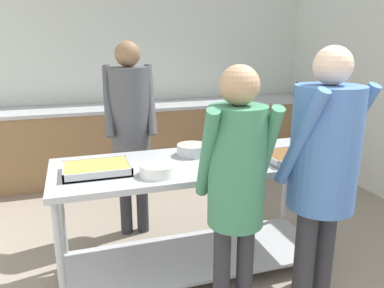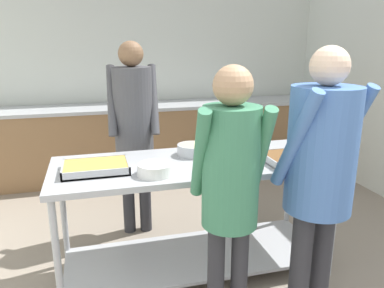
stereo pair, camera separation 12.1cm
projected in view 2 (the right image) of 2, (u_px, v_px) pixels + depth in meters
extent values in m
cube|color=silver|center=(153.00, 70.00, 5.03)|extent=(4.66, 0.06, 2.65)
cube|color=olive|center=(160.00, 140.00, 4.92)|extent=(4.50, 0.62, 0.88)
cube|color=#ADAFB5|center=(159.00, 106.00, 4.80)|extent=(4.50, 0.65, 0.04)
cube|color=black|center=(179.00, 104.00, 4.86)|extent=(0.56, 0.40, 0.02)
cube|color=#ADAFB5|center=(196.00, 164.00, 2.66)|extent=(2.00, 0.75, 0.04)
cube|color=#ADAFB5|center=(195.00, 255.00, 2.86)|extent=(1.92, 0.67, 0.02)
cylinder|color=#ADAFB5|center=(58.00, 263.00, 2.24)|extent=(0.04, 0.04, 0.84)
cylinder|color=#ADAFB5|center=(333.00, 224.00, 2.71)|extent=(0.04, 0.04, 0.84)
cylinder|color=#ADAFB5|center=(64.00, 216.00, 2.84)|extent=(0.04, 0.04, 0.84)
cylinder|color=#ADAFB5|center=(288.00, 191.00, 3.32)|extent=(0.04, 0.04, 0.84)
cube|color=#ADAFB5|center=(96.00, 170.00, 2.45)|extent=(0.42, 0.30, 0.01)
cube|color=gold|center=(96.00, 167.00, 2.45)|extent=(0.40, 0.28, 0.04)
cube|color=#ADAFB5|center=(96.00, 175.00, 2.31)|extent=(0.42, 0.01, 0.05)
cube|color=#ADAFB5|center=(95.00, 160.00, 2.58)|extent=(0.42, 0.01, 0.05)
cube|color=#ADAFB5|center=(63.00, 170.00, 2.39)|extent=(0.01, 0.30, 0.05)
cube|color=#ADAFB5|center=(128.00, 164.00, 2.50)|extent=(0.01, 0.30, 0.05)
cylinder|color=white|center=(156.00, 174.00, 2.39)|extent=(0.24, 0.24, 0.01)
cylinder|color=white|center=(156.00, 172.00, 2.39)|extent=(0.24, 0.24, 0.01)
cylinder|color=white|center=(155.00, 170.00, 2.38)|extent=(0.23, 0.23, 0.01)
cylinder|color=white|center=(155.00, 168.00, 2.38)|extent=(0.23, 0.23, 0.01)
cylinder|color=white|center=(155.00, 166.00, 2.38)|extent=(0.23, 0.23, 0.01)
cylinder|color=white|center=(155.00, 165.00, 2.37)|extent=(0.23, 0.23, 0.01)
cylinder|color=#ADAFB5|center=(192.00, 150.00, 2.78)|extent=(0.23, 0.23, 0.08)
cylinder|color=beige|center=(192.00, 145.00, 2.77)|extent=(0.20, 0.20, 0.01)
cylinder|color=black|center=(216.00, 144.00, 2.82)|extent=(0.14, 0.02, 0.02)
cylinder|color=#3D668C|center=(233.00, 150.00, 2.83)|extent=(0.19, 0.19, 0.05)
sphere|color=#2D702D|center=(237.00, 145.00, 2.82)|extent=(0.05, 0.05, 0.05)
sphere|color=#2D702D|center=(232.00, 144.00, 2.85)|extent=(0.06, 0.06, 0.06)
sphere|color=#2D702D|center=(231.00, 146.00, 2.82)|extent=(0.06, 0.06, 0.06)
sphere|color=#2D702D|center=(235.00, 146.00, 2.80)|extent=(0.05, 0.05, 0.05)
cube|color=#ADAFB5|center=(294.00, 160.00, 2.65)|extent=(0.44, 0.32, 0.01)
cube|color=brown|center=(295.00, 157.00, 2.65)|extent=(0.42, 0.29, 0.04)
cube|color=#ADAFB5|center=(306.00, 164.00, 2.51)|extent=(0.44, 0.01, 0.05)
cube|color=#ADAFB5|center=(284.00, 151.00, 2.79)|extent=(0.44, 0.01, 0.05)
cube|color=#ADAFB5|center=(267.00, 160.00, 2.59)|extent=(0.01, 0.32, 0.05)
cube|color=#ADAFB5|center=(321.00, 155.00, 2.70)|extent=(0.01, 0.32, 0.05)
cylinder|color=#2D2D33|center=(216.00, 280.00, 2.17)|extent=(0.10, 0.10, 0.72)
cylinder|color=#2D2D33|center=(239.00, 278.00, 2.20)|extent=(0.10, 0.10, 0.72)
cylinder|color=#3D7F5B|center=(200.00, 155.00, 1.95)|extent=(0.10, 0.31, 0.54)
cylinder|color=#3D7F5B|center=(261.00, 152.00, 2.00)|extent=(0.10, 0.31, 0.54)
cylinder|color=#3D7F5B|center=(231.00, 167.00, 2.00)|extent=(0.31, 0.31, 0.66)
sphere|color=tan|center=(233.00, 85.00, 1.88)|extent=(0.21, 0.21, 0.21)
cylinder|color=#2D2D33|center=(300.00, 271.00, 2.23)|extent=(0.12, 0.12, 0.77)
cylinder|color=#2D2D33|center=(321.00, 263.00, 2.30)|extent=(0.12, 0.12, 0.77)
cylinder|color=#4770B2|center=(295.00, 140.00, 1.95)|extent=(0.14, 0.33, 0.57)
cylinder|color=#4770B2|center=(348.00, 132.00, 2.14)|extent=(0.14, 0.33, 0.57)
cylinder|color=#4770B2|center=(322.00, 150.00, 2.07)|extent=(0.38, 0.38, 0.71)
sphere|color=beige|center=(330.00, 66.00, 1.94)|extent=(0.21, 0.21, 0.21)
cylinder|color=#2D2D33|center=(145.00, 191.00, 3.39)|extent=(0.11, 0.11, 0.78)
cylinder|color=#2D2D33|center=(128.00, 192.00, 3.37)|extent=(0.11, 0.11, 0.78)
cylinder|color=#4C4C51|center=(154.00, 99.00, 3.19)|extent=(0.10, 0.33, 0.58)
cylinder|color=#4C4C51|center=(112.00, 100.00, 3.13)|extent=(0.10, 0.33, 0.58)
cylinder|color=#4C4C51|center=(133.00, 110.00, 3.18)|extent=(0.33, 0.33, 0.72)
sphere|color=#8C6647|center=(131.00, 54.00, 3.06)|extent=(0.21, 0.21, 0.21)
cylinder|color=brown|center=(306.00, 93.00, 5.21)|extent=(0.07, 0.07, 0.15)
cone|color=brown|center=(307.00, 86.00, 5.19)|extent=(0.06, 0.06, 0.06)
cylinder|color=black|center=(307.00, 83.00, 5.18)|extent=(0.03, 0.03, 0.02)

